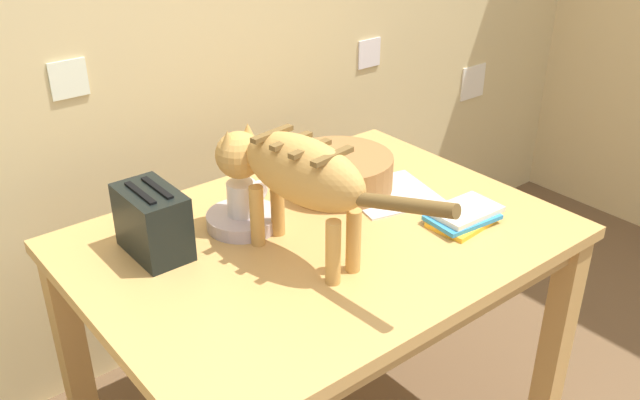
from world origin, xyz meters
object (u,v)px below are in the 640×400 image
at_px(book_stack, 464,216).
at_px(toaster, 153,222).
at_px(dining_table, 320,262).
at_px(wicker_basket, 339,172).
at_px(magazine, 389,194).
at_px(saucer_bowl, 243,220).
at_px(coffee_mug, 243,198).
at_px(cat, 293,172).

relative_size(book_stack, toaster, 1.04).
height_order(dining_table, wicker_basket, wicker_basket).
bearing_deg(toaster, magazine, -11.81).
bearing_deg(toaster, saucer_bowl, -6.41).
height_order(coffee_mug, magazine, coffee_mug).
bearing_deg(cat, coffee_mug, 88.80).
relative_size(dining_table, magazine, 5.06).
relative_size(coffee_mug, magazine, 0.50).
height_order(magazine, book_stack, book_stack).
distance_m(cat, magazine, 0.47).
bearing_deg(saucer_bowl, wicker_basket, 1.60).
bearing_deg(dining_table, wicker_basket, 39.29).
relative_size(dining_table, toaster, 6.18).
bearing_deg(saucer_bowl, dining_table, -50.54).
bearing_deg(dining_table, coffee_mug, 128.60).
relative_size(dining_table, book_stack, 5.94).
bearing_deg(coffee_mug, magazine, -14.88).
bearing_deg(wicker_basket, magazine, -53.98).
xyz_separation_m(dining_table, coffee_mug, (-0.13, 0.16, 0.17)).
bearing_deg(wicker_basket, saucer_bowl, -178.40).
relative_size(saucer_bowl, toaster, 0.97).
bearing_deg(toaster, dining_table, -26.73).
bearing_deg(coffee_mug, cat, -82.94).
distance_m(cat, coffee_mug, 0.23).
relative_size(dining_table, saucer_bowl, 6.35).
bearing_deg(wicker_basket, cat, -147.74).
distance_m(book_stack, wicker_basket, 0.39).
relative_size(book_stack, wicker_basket, 0.66).
xyz_separation_m(book_stack, toaster, (-0.71, 0.39, 0.07)).
height_order(dining_table, toaster, toaster).
bearing_deg(coffee_mug, saucer_bowl, 180.00).
relative_size(saucer_bowl, magazine, 0.80).
bearing_deg(cat, saucer_bowl, 90.00).
bearing_deg(coffee_mug, dining_table, -51.40).
xyz_separation_m(saucer_bowl, coffee_mug, (0.00, 0.00, 0.06)).
height_order(cat, toaster, cat).
bearing_deg(saucer_bowl, magazine, -14.75).
relative_size(saucer_bowl, coffee_mug, 1.60).
distance_m(coffee_mug, wicker_basket, 0.34).
distance_m(magazine, wicker_basket, 0.16).
relative_size(wicker_basket, toaster, 1.59).
distance_m(dining_table, magazine, 0.32).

